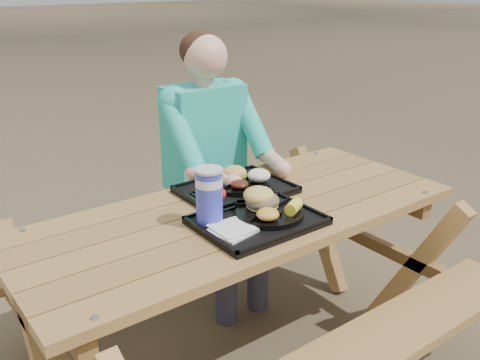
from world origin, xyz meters
TOP-DOWN VIEW (x-y plane):
  - picnic_table at (0.00, 0.00)m, footprint 1.80×1.49m
  - tray_near at (-0.02, -0.14)m, footprint 0.45×0.35m
  - tray_far at (0.10, 0.16)m, footprint 0.45×0.35m
  - plate_near at (0.03, -0.14)m, footprint 0.26×0.26m
  - plate_far at (0.13, 0.17)m, footprint 0.26×0.26m
  - napkin_stack at (-0.16, -0.17)m, footprint 0.17×0.17m
  - soda_cup at (-0.18, -0.05)m, footprint 0.10×0.10m
  - condiment_bbq at (-0.01, -0.02)m, footprint 0.05×0.05m
  - condiment_mustard at (0.04, -0.02)m, footprint 0.05×0.05m
  - sandwich at (0.03, -0.10)m, footprint 0.13×0.13m
  - mac_cheese at (-0.02, -0.20)m, footprint 0.09×0.09m
  - corn_cob at (0.10, -0.21)m, footprint 0.11×0.11m
  - cutlery_far at (-0.07, 0.16)m, footprint 0.05×0.16m
  - burger at (0.12, 0.20)m, footprint 0.11×0.11m
  - baked_beans at (0.08, 0.11)m, footprint 0.08×0.08m
  - potato_salad at (0.20, 0.12)m, footprint 0.10×0.10m
  - diner at (0.23, 0.59)m, footprint 0.48×0.84m

SIDE VIEW (x-z plane):
  - picnic_table at x=0.00m, z-range 0.00..0.75m
  - diner at x=0.23m, z-range 0.00..1.28m
  - tray_near at x=-0.02m, z-range 0.75..0.77m
  - tray_far at x=0.10m, z-range 0.75..0.77m
  - cutlery_far at x=-0.07m, z-range 0.77..0.78m
  - napkin_stack at x=-0.16m, z-range 0.77..0.79m
  - plate_near at x=0.03m, z-range 0.77..0.79m
  - plate_far at x=0.13m, z-range 0.77..0.79m
  - condiment_bbq at x=-0.01m, z-range 0.77..0.80m
  - condiment_mustard at x=0.04m, z-range 0.77..0.80m
  - baked_beans at x=0.08m, z-range 0.79..0.82m
  - mac_cheese at x=-0.02m, z-range 0.79..0.83m
  - corn_cob at x=0.10m, z-range 0.79..0.84m
  - potato_salad at x=0.20m, z-range 0.79..0.85m
  - burger at x=0.12m, z-range 0.79..0.89m
  - sandwich at x=0.03m, z-range 0.79..0.92m
  - soda_cup at x=-0.18m, z-range 0.77..0.97m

